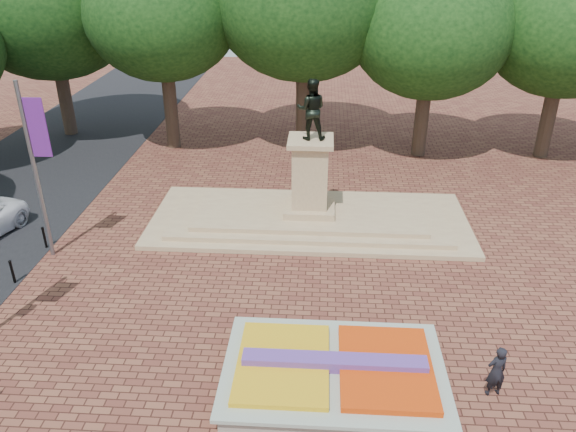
% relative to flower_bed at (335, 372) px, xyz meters
% --- Properties ---
extents(ground, '(90.00, 90.00, 0.00)m').
position_rel_flower_bed_xyz_m(ground, '(-1.03, 2.00, -0.38)').
color(ground, brown).
rests_on(ground, ground).
extents(flower_bed, '(6.30, 4.30, 0.91)m').
position_rel_flower_bed_xyz_m(flower_bed, '(0.00, 0.00, 0.00)').
color(flower_bed, gray).
rests_on(flower_bed, ground).
extents(monument, '(14.00, 6.00, 6.40)m').
position_rel_flower_bed_xyz_m(monument, '(-1.03, 10.00, 0.50)').
color(monument, tan).
rests_on(monument, ground).
extents(tree_row_back, '(44.80, 8.80, 10.43)m').
position_rel_flower_bed_xyz_m(tree_row_back, '(1.31, 20.00, 6.29)').
color(tree_row_back, '#33231C').
rests_on(tree_row_back, ground).
extents(pedestrian, '(0.67, 0.53, 1.62)m').
position_rel_flower_bed_xyz_m(pedestrian, '(4.41, -0.15, 0.43)').
color(pedestrian, black).
rests_on(pedestrian, ground).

